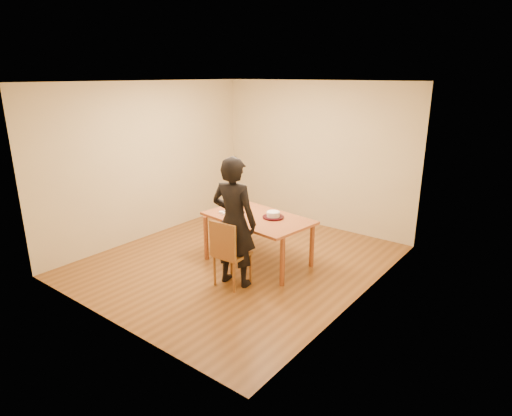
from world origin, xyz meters
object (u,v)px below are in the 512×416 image
Objects in this scene: cake_plate at (273,217)px; dining_chair at (232,254)px; cake at (273,214)px; person at (234,222)px; dining_table at (258,218)px.

dining_chair is at bearing -94.17° from cake_plate.
cake reaches higher than dining_chair.
cake is 0.11× the size of person.
cake_plate is at bearing 31.19° from dining_table.
dining_table is at bearing -155.96° from cake.
cake_plate is 1.63× the size of cake.
dining_chair is at bearing 80.87° from person.
person reaches higher than cake.
cake_plate is (0.21, 0.10, 0.03)m from dining_table.
cake_plate reaches higher than dining_chair.
dining_table is 0.25m from cake.
cake_plate is 0.18× the size of person.
cake is (0.00, 0.00, 0.04)m from cake_plate.
person is at bearing 86.82° from dining_chair.
dining_table is at bearing 97.77° from dining_chair.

